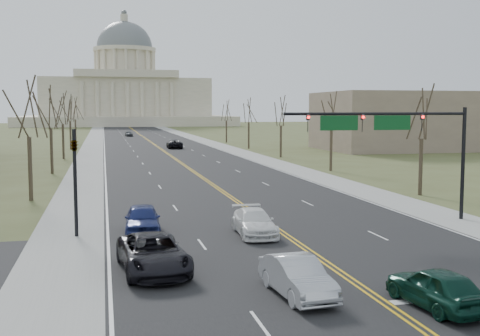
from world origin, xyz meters
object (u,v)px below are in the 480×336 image
car_sb_inner_lead (297,277)px  car_far_nb (174,144)px  car_sb_outer_lead (153,254)px  car_sb_outer_second (142,219)px  car_far_sb (129,134)px  car_nb_inner_lead (436,287)px  signal_mast (391,131)px  car_sb_inner_second (254,222)px  signal_left (75,170)px

car_sb_inner_lead → car_far_nb: 87.28m
car_sb_outer_lead → car_sb_outer_second: size_ratio=1.20×
car_far_nb → car_far_sb: 50.07m
car_far_nb → car_nb_inner_lead: bearing=90.7°
car_far_sb → car_far_nb: bearing=-87.9°
signal_mast → car_sb_inner_second: (-9.18, -1.79, -5.03)m
car_far_nb → signal_left: bearing=80.7°
signal_mast → car_far_nb: 74.51m
car_sb_inner_lead → car_far_nb: size_ratio=0.80×
signal_left → car_sb_outer_second: bearing=-0.5°
car_sb_inner_lead → car_sb_inner_second: car_sb_inner_lead is taller
car_sb_outer_lead → car_far_nb: (10.51, 82.48, -0.03)m
car_nb_inner_lead → car_sb_inner_second: 13.94m
signal_mast → car_nb_inner_lead: size_ratio=2.76×
car_sb_inner_second → car_far_nb: size_ratio=0.88×
signal_left → car_nb_inner_lead: bearing=-49.6°
signal_mast → car_nb_inner_lead: (-5.91, -15.35, -5.00)m
signal_left → car_sb_inner_second: 10.36m
signal_mast → car_sb_inner_second: signal_mast is taller
signal_left → signal_mast: bearing=-0.0°
car_sb_inner_second → car_far_nb: 76.10m
car_sb_inner_lead → car_far_sb: car_sb_inner_lead is taller
car_sb_outer_second → car_far_nb: bearing=84.9°
signal_mast → car_nb_inner_lead: bearing=-111.0°
car_sb_outer_lead → car_sb_inner_second: size_ratio=1.18×
car_nb_inner_lead → car_sb_outer_second: (-9.40, 15.32, 0.08)m
car_sb_outer_second → signal_mast: bearing=3.1°
signal_mast → car_sb_inner_lead: 17.28m
signal_mast → car_sb_outer_second: signal_mast is taller
car_sb_inner_lead → car_sb_outer_second: bearing=106.2°
signal_mast → car_far_nb: (-4.86, 74.18, -4.96)m
car_sb_outer_lead → car_sb_inner_second: (6.18, 6.51, -0.09)m
signal_mast → car_sb_inner_second: size_ratio=2.45×
car_nb_inner_lead → car_sb_outer_lead: bearing=-43.3°
signal_mast → car_sb_inner_lead: size_ratio=2.69×
car_sb_inner_second → car_nb_inner_lead: bearing=-74.1°
signal_mast → car_far_nb: bearing=93.7°
car_nb_inner_lead → signal_mast: bearing=-117.7°
car_sb_inner_second → car_far_sb: size_ratio=1.17×
car_nb_inner_lead → car_far_sb: size_ratio=1.04×
car_sb_inner_second → signal_left: bearing=171.9°
car_far_sb → car_sb_inner_second: bearing=-94.1°
signal_left → car_sb_outer_lead: bearing=-66.7°
car_sb_outer_lead → signal_left: bearing=108.6°
signal_left → car_nb_inner_lead: (13.04, -15.35, -2.95)m
signal_mast → car_far_sb: bearing=95.0°
car_sb_outer_second → car_far_nb: size_ratio=0.86×
car_sb_inner_second → car_sb_outer_second: (-6.12, 1.76, 0.11)m
signal_mast → car_sb_outer_second: size_ratio=2.49×
signal_mast → car_sb_outer_lead: bearing=-151.6°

